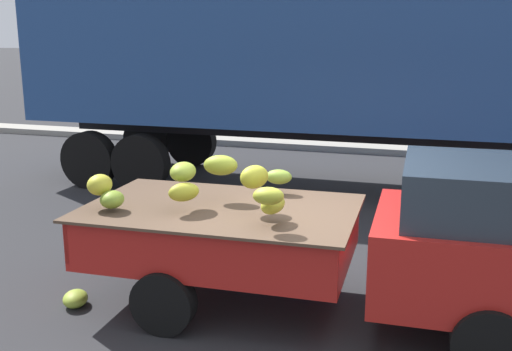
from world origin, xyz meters
TOP-DOWN VIEW (x-y plane):
  - ground at (0.00, 0.00)m, footprint 220.00×220.00m
  - curb_strip at (0.00, 9.20)m, footprint 80.00×0.80m
  - pickup_truck at (1.06, 0.06)m, footprint 5.08×1.99m
  - semi_trailer at (-0.56, 5.22)m, footprint 12.04×2.77m
  - fallen_banana_bunch_near_tailgate at (-2.40, -0.60)m, footprint 0.37×0.41m

SIDE VIEW (x-z plane):
  - ground at x=0.00m, z-range 0.00..0.00m
  - curb_strip at x=0.00m, z-range 0.00..0.16m
  - fallen_banana_bunch_near_tailgate at x=-2.40m, z-range 0.00..0.17m
  - pickup_truck at x=1.06m, z-range 0.03..1.73m
  - semi_trailer at x=-0.56m, z-range 0.57..4.52m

